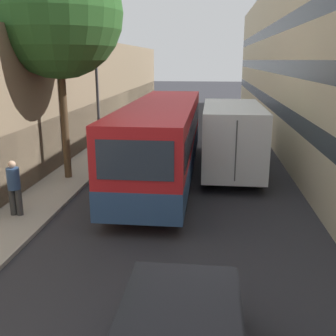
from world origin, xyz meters
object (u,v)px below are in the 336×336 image
box_truck (231,134)px  street_lamp (95,51)px  pedestrian (14,186)px  bus (163,138)px  street_tree_left (57,12)px

box_truck → street_lamp: street_lamp is taller
pedestrian → bus: bearing=51.1°
bus → box_truck: (2.80, 1.59, -0.03)m
street_lamp → pedestrian: bearing=-97.5°
box_truck → street_tree_left: (-6.57, -2.36, 4.78)m
bus → street_lamp: 4.85m
bus → street_lamp: bearing=153.5°
box_truck → street_lamp: size_ratio=1.10×
pedestrian → street_tree_left: bearing=87.9°
street_lamp → street_tree_left: street_tree_left is taller
pedestrian → street_lamp: size_ratio=0.24×
box_truck → bus: bearing=-150.5°
pedestrian → street_tree_left: size_ratio=0.20×
pedestrian → street_lamp: bearing=82.5°
bus → street_tree_left: street_tree_left is taller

